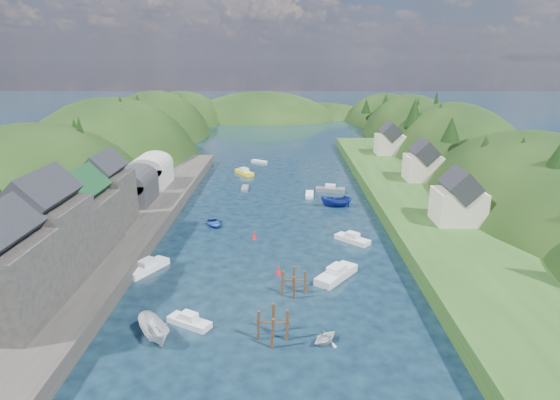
{
  "coord_description": "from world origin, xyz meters",
  "views": [
    {
      "loc": [
        0.76,
        -45.6,
        26.46
      ],
      "look_at": [
        0.0,
        28.0,
        4.0
      ],
      "focal_mm": 30.0,
      "sensor_mm": 36.0,
      "label": 1
    }
  ],
  "objects_px": {
    "piling_cluster_far": "(294,284)",
    "channel_buoy_far": "(254,236)",
    "piling_cluster_near": "(273,328)",
    "channel_buoy_near": "(278,271)"
  },
  "relations": [
    {
      "from": "piling_cluster_near",
      "to": "channel_buoy_near",
      "type": "height_order",
      "value": "piling_cluster_near"
    },
    {
      "from": "piling_cluster_near",
      "to": "piling_cluster_far",
      "type": "height_order",
      "value": "piling_cluster_near"
    },
    {
      "from": "piling_cluster_near",
      "to": "channel_buoy_far",
      "type": "xyz_separation_m",
      "value": [
        -3.5,
        26.76,
        -0.87
      ]
    },
    {
      "from": "piling_cluster_near",
      "to": "channel_buoy_near",
      "type": "bearing_deg",
      "value": 88.6
    },
    {
      "from": "channel_buoy_near",
      "to": "channel_buoy_far",
      "type": "height_order",
      "value": "same"
    },
    {
      "from": "piling_cluster_near",
      "to": "channel_buoy_far",
      "type": "distance_m",
      "value": 27.01
    },
    {
      "from": "piling_cluster_far",
      "to": "channel_buoy_near",
      "type": "relative_size",
      "value": 3.11
    },
    {
      "from": "piling_cluster_far",
      "to": "channel_buoy_near",
      "type": "bearing_deg",
      "value": 110.26
    },
    {
      "from": "piling_cluster_far",
      "to": "channel_buoy_far",
      "type": "bearing_deg",
      "value": 108.33
    },
    {
      "from": "channel_buoy_far",
      "to": "channel_buoy_near",
      "type": "bearing_deg",
      "value": -72.48
    }
  ]
}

